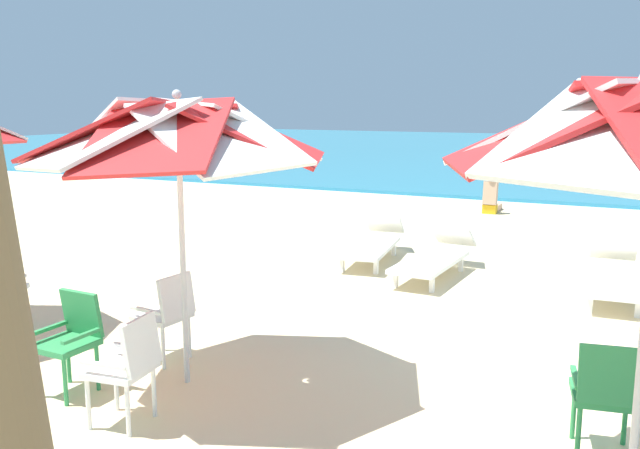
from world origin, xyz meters
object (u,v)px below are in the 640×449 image
(plastic_chair_2, at_px, (167,311))
(plastic_chair_3, at_px, (127,363))
(sun_lounger_2, at_px, (435,257))
(sun_lounger_3, at_px, (372,243))
(plastic_chair_0, at_px, (607,391))
(plastic_chair_1, at_px, (71,336))
(beach_umbrella_1, at_px, (178,134))
(sun_lounger_1, at_px, (613,275))
(beachgoer_seated, at_px, (491,200))

(plastic_chair_2, height_order, plastic_chair_3, same)
(plastic_chair_3, height_order, sun_lounger_2, plastic_chair_3)
(plastic_chair_2, relative_size, sun_lounger_3, 0.39)
(plastic_chair_0, xyz_separation_m, plastic_chair_1, (-4.20, -0.77, 0.00))
(beach_umbrella_1, bearing_deg, plastic_chair_3, -83.74)
(sun_lounger_3, bearing_deg, plastic_chair_0, -53.43)
(beach_umbrella_1, xyz_separation_m, sun_lounger_1, (3.28, 4.60, -1.92))
(beach_umbrella_1, height_order, beachgoer_seated, beach_umbrella_1)
(plastic_chair_0, xyz_separation_m, plastic_chair_2, (-3.89, 0.14, 0.00))
(plastic_chair_2, height_order, sun_lounger_3, plastic_chair_2)
(sun_lounger_3, bearing_deg, sun_lounger_2, -24.21)
(sun_lounger_2, bearing_deg, beach_umbrella_1, -101.27)
(beach_umbrella_1, bearing_deg, sun_lounger_2, 78.73)
(plastic_chair_0, distance_m, plastic_chair_1, 4.27)
(plastic_chair_2, xyz_separation_m, plastic_chair_3, (0.56, -1.18, 0.00))
(plastic_chair_3, xyz_separation_m, beachgoer_seated, (0.36, 11.56, -0.20))
(beach_umbrella_1, relative_size, beachgoer_seated, 2.81)
(plastic_chair_1, xyz_separation_m, sun_lounger_3, (0.52, 5.72, -0.22))
(plastic_chair_0, distance_m, sun_lounger_3, 6.17)
(plastic_chair_2, bearing_deg, plastic_chair_3, -64.70)
(sun_lounger_3, bearing_deg, beachgoer_seated, 82.83)
(beach_umbrella_1, bearing_deg, plastic_chair_2, 144.50)
(plastic_chair_0, bearing_deg, sun_lounger_3, 126.57)
(sun_lounger_1, height_order, sun_lounger_2, same)
(beach_umbrella_1, height_order, plastic_chair_3, beach_umbrella_1)
(sun_lounger_2, height_order, sun_lounger_3, same)
(plastic_chair_2, bearing_deg, beachgoer_seated, 84.93)
(sun_lounger_2, bearing_deg, plastic_chair_3, -98.60)
(plastic_chair_3, xyz_separation_m, sun_lounger_3, (-0.34, 6.00, -0.22))
(beachgoer_seated, bearing_deg, sun_lounger_3, -97.17)
(sun_lounger_1, bearing_deg, plastic_chair_3, -120.31)
(sun_lounger_1, bearing_deg, beachgoer_seated, 114.82)
(plastic_chair_1, relative_size, sun_lounger_2, 0.40)
(plastic_chair_0, height_order, sun_lounger_2, plastic_chair_0)
(plastic_chair_0, relative_size, sun_lounger_2, 0.40)
(plastic_chair_2, distance_m, sun_lounger_3, 4.82)
(plastic_chair_0, height_order, sun_lounger_1, plastic_chair_0)
(plastic_chair_3, bearing_deg, sun_lounger_2, 81.40)
(beach_umbrella_1, distance_m, sun_lounger_1, 5.97)
(plastic_chair_2, bearing_deg, sun_lounger_2, 72.09)
(plastic_chair_1, height_order, plastic_chair_3, same)
(plastic_chair_3, distance_m, sun_lounger_2, 5.54)
(plastic_chair_2, xyz_separation_m, sun_lounger_1, (3.75, 4.27, -0.22))
(beach_umbrella_1, distance_m, sun_lounger_3, 5.50)
(plastic_chair_0, height_order, beachgoer_seated, beachgoer_seated)
(plastic_chair_3, xyz_separation_m, sun_lounger_2, (0.83, 5.47, -0.22))
(plastic_chair_2, bearing_deg, sun_lounger_1, 48.74)
(plastic_chair_2, xyz_separation_m, sun_lounger_2, (1.39, 4.29, -0.22))
(plastic_chair_0, distance_m, sun_lounger_1, 4.42)
(beachgoer_seated, bearing_deg, plastic_chair_0, -74.22)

